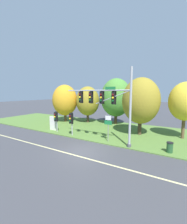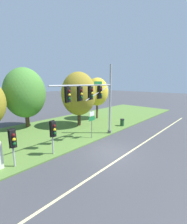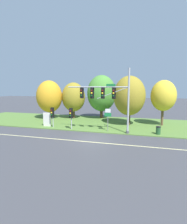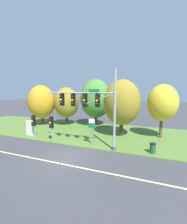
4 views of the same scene
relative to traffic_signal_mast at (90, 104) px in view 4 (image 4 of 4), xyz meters
The scene contains 14 objects.
ground_plane 5.43m from the traffic_signal_mast, 110.08° to the right, with size 160.00×160.00×0.00m, color #3D3D42.
lane_stripe 6.14m from the traffic_signal_mast, 104.46° to the right, with size 36.00×0.16×0.01m, color beige.
grass_verge 7.05m from the traffic_signal_mast, 101.06° to the left, with size 48.00×11.50×0.10m, color #517533.
traffic_signal_mast is the anchor object (origin of this frame).
pedestrian_signal_near_kerb 5.33m from the traffic_signal_mast, behind, with size 0.46×0.55×2.81m.
pedestrian_signal_further_along 7.99m from the traffic_signal_mast, behind, with size 0.46×0.55×2.74m.
route_sign_post 2.54m from the traffic_signal_mast, 89.88° to the left, with size 0.86×0.08×2.85m.
tree_nearest_road 13.18m from the traffic_signal_mast, 150.31° to the left, with size 4.38×4.38×6.59m.
tree_left_of_mast 11.05m from the traffic_signal_mast, 133.34° to the left, with size 4.04×4.04×6.27m.
tree_behind_signpost 9.80m from the traffic_signal_mast, 106.97° to the left, with size 5.02×5.02×7.53m.
tree_mid_verge 5.42m from the traffic_signal_mast, 65.80° to the left, with size 4.52×4.52×7.06m.
tree_tall_centre 9.04m from the traffic_signal_mast, 40.46° to the left, with size 3.48×3.48×6.43m.
info_kiosk 9.43m from the traffic_signal_mast, behind, with size 1.10×0.24×1.90m.
trash_bin 7.13m from the traffic_signal_mast, ahead, with size 0.56×0.56×0.93m.
Camera 4 is at (6.64, -10.72, 5.72)m, focal length 24.00 mm.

